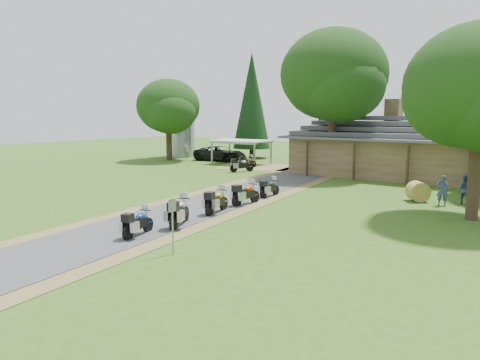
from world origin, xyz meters
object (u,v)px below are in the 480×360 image
Objects in this scene: motorcycle_row_b at (179,211)px; motorcycle_row_d at (246,193)px; car_white_sedan at (210,151)px; car_dark_suv at (220,150)px; motorcycle_carport_b at (242,164)px; motorcycle_row_c at (217,200)px; silo at (180,128)px; carport at (241,152)px; motorcycle_row_a at (138,222)px; lodge at (426,147)px; motorcycle_carport_a at (247,161)px; motorcycle_row_e at (270,187)px; hay_bale at (418,191)px.

motorcycle_row_b is 5.84m from motorcycle_row_d.
car_white_sedan is 2.05m from car_dark_suv.
motorcycle_row_d is 14.78m from motorcycle_carport_b.
motorcycle_carport_b is at bearing 20.08° from motorcycle_row_c.
silo is 5.42m from car_white_sedan.
carport is at bearing 41.23° from motorcycle_row_d.
motorcycle_row_a is (12.95, -24.84, -0.59)m from carport.
lodge is 25.77m from motorcycle_row_a.
car_white_sedan is 9.15m from motorcycle_carport_a.
silo is at bearing 89.02° from motorcycle_carport_a.
carport is 3.36m from motorcycle_carport_a.
lodge is 15.53m from motorcycle_carport_a.
motorcycle_row_e is (12.31, -13.86, -0.61)m from carport.
hay_bale is at bearing -102.32° from car_white_sedan.
motorcycle_carport_a is at bearing 41.07° from motorcycle_row_e.
motorcycle_row_e is at bearing -20.09° from motorcycle_row_b.
car_white_sedan is 2.78× the size of motorcycle_carport_b.
car_dark_suv is 5.41× the size of hay_bale.
motorcycle_row_e is at bearing -118.59° from car_white_sedan.
car_white_sedan is 26.17m from motorcycle_row_d.
motorcycle_carport_a is at bearing 59.06° from motorcycle_carport_b.
lodge is 3.86× the size of carport.
motorcycle_carport_b is (-9.02, 14.45, -0.03)m from motorcycle_row_c.
motorcycle_row_d is at bearing -9.89° from motorcycle_row_c.
silo is 1.21× the size of carport.
motorcycle_row_c is (-0.25, 5.43, 0.07)m from motorcycle_row_a.
motorcycle_row_e is 15.25m from motorcycle_carport_a.
lodge is at bearing -1.96° from carport.
car_white_sedan is 2.94× the size of motorcycle_row_a.
motorcycle_row_b is at bearing -174.35° from motorcycle_row_e.
motorcycle_carport_a reaches higher than motorcycle_row_e.
motorcycle_row_e is (16.12, -15.18, -0.59)m from car_dark_suv.
motorcycle_row_d reaches higher than hay_bale.
hay_bale is at bearing -54.03° from motorcycle_row_b.
motorcycle_row_a is at bearing -121.98° from motorcycle_carport_b.
motorcycle_row_e is (-0.64, 10.98, -0.02)m from motorcycle_row_a.
motorcycle_carport_a is (-15.17, -2.75, -1.85)m from lodge.
motorcycle_row_a is 16.41m from hay_bale.
car_dark_suv is at bearing 83.02° from motorcycle_carport_b.
motorcycle_row_c is at bearing -115.00° from motorcycle_carport_b.
silo is at bearing 55.01° from motorcycle_row_e.
car_dark_suv is at bearing 9.98° from motorcycle_row_b.
car_white_sedan is at bearing 155.16° from hay_bale.
carport is 3.08× the size of motorcycle_row_a.
silo reaches higher than motorcycle_row_c.
carport is 6.20m from motorcycle_carport_b.
silo is 3.20× the size of motorcycle_row_b.
car_white_sedan is (-23.30, 1.46, -1.57)m from lodge.
motorcycle_carport_a is at bearing -126.68° from car_dark_suv.
motorcycle_row_b is 1.05× the size of motorcycle_row_c.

